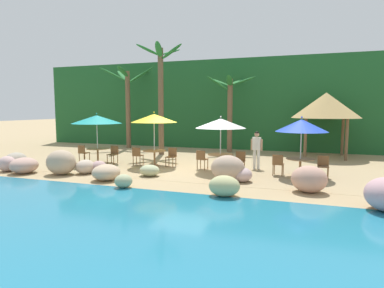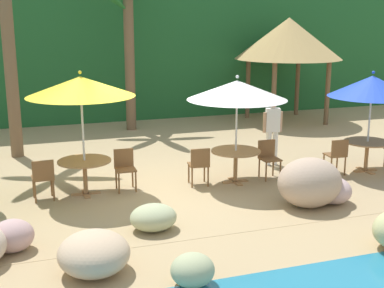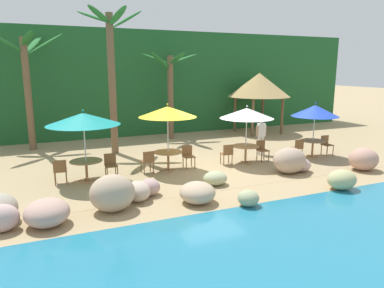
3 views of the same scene
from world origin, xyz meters
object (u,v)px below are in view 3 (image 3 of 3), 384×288
at_px(dining_table_blue, 313,143).
at_px(dining_table_white, 246,149).
at_px(umbrella_blue, 315,111).
at_px(palm_tree_second, 112,63).
at_px(umbrella_teal, 83,119).
at_px(chair_yellow_inland, 148,160).
at_px(umbrella_white, 247,113).
at_px(waiter_in_white, 261,133).
at_px(palm_tree_third, 170,82).
at_px(chair_blue_seaward, 326,144).
at_px(chair_white_inland, 227,153).
at_px(umbrella_yellow, 168,112).
at_px(palapa_hut, 259,85).
at_px(chair_yellow_seaward, 188,155).
at_px(dining_table_teal, 86,164).
at_px(dining_table_yellow, 168,155).
at_px(chair_teal_seaward, 111,164).
at_px(chair_blue_inland, 298,147).
at_px(palm_tree_nearest, 26,72).
at_px(chair_teal_inland, 60,170).
at_px(chair_white_seaward, 262,149).

bearing_deg(dining_table_blue, dining_table_white, 176.51).
relative_size(umbrella_blue, palm_tree_second, 0.38).
bearing_deg(umbrella_teal, chair_yellow_inland, 1.20).
xyz_separation_m(umbrella_white, waiter_in_white, (1.41, 1.01, -1.09)).
xyz_separation_m(chair_yellow_inland, palm_tree_third, (3.10, 6.19, 2.64)).
bearing_deg(chair_blue_seaward, umbrella_blue, -174.35).
height_order(dining_table_white, umbrella_blue, umbrella_blue).
distance_m(umbrella_teal, chair_white_inland, 5.73).
distance_m(umbrella_yellow, chair_yellow_inland, 1.95).
relative_size(dining_table_blue, palm_tree_second, 0.17).
relative_size(umbrella_teal, palapa_hut, 0.68).
distance_m(chair_blue_seaward, waiter_in_white, 3.01).
xyz_separation_m(umbrella_white, palapa_hut, (4.49, 5.97, 0.80)).
bearing_deg(chair_yellow_seaward, chair_white_inland, -11.02).
relative_size(dining_table_teal, palm_tree_third, 0.23).
bearing_deg(dining_table_yellow, chair_teal_seaward, -177.49).
relative_size(umbrella_teal, chair_white_inland, 2.88).
bearing_deg(dining_table_teal, palm_tree_third, 49.64).
height_order(umbrella_blue, palapa_hut, palapa_hut).
bearing_deg(dining_table_yellow, dining_table_white, -4.17).
relative_size(chair_blue_inland, palm_tree_nearest, 0.16).
height_order(dining_table_teal, palm_tree_nearest, palm_tree_nearest).
distance_m(chair_teal_seaward, dining_table_yellow, 2.20).
bearing_deg(chair_white_inland, palm_tree_nearest, 139.51).
relative_size(dining_table_white, umbrella_blue, 0.46).
xyz_separation_m(dining_table_white, palm_tree_second, (-4.60, 3.91, 3.47)).
height_order(umbrella_white, chair_blue_inland, umbrella_white).
bearing_deg(dining_table_teal, dining_table_white, -0.51).
xyz_separation_m(chair_teal_seaward, chair_teal_inland, (-1.70, -0.12, 0.00)).
bearing_deg(umbrella_blue, chair_blue_seaward, 5.65).
xyz_separation_m(dining_table_teal, palm_tree_third, (5.30, 6.24, 2.54)).
relative_size(dining_table_yellow, chair_blue_inland, 1.26).
relative_size(chair_white_seaward, chair_white_inland, 1.00).
distance_m(dining_table_blue, chair_blue_seaward, 0.86).
bearing_deg(umbrella_teal, chair_blue_seaward, -0.95).
bearing_deg(dining_table_teal, chair_yellow_seaward, 3.77).
relative_size(chair_white_seaward, palm_tree_third, 0.18).
distance_m(dining_table_teal, palm_tree_second, 5.47).
relative_size(chair_blue_seaward, palm_tree_third, 0.18).
distance_m(chair_teal_seaward, palm_tree_second, 5.27).
bearing_deg(dining_table_yellow, chair_white_seaward, -2.12).
relative_size(chair_white_seaward, chair_blue_seaward, 1.00).
bearing_deg(umbrella_white, palm_tree_nearest, 142.59).
height_order(chair_yellow_seaward, chair_blue_inland, same).
distance_m(umbrella_yellow, palm_tree_third, 6.52).
height_order(palm_tree_nearest, palm_tree_second, palm_tree_second).
bearing_deg(umbrella_blue, palapa_hut, 79.22).
height_order(chair_white_inland, palm_tree_third, palm_tree_third).
height_order(umbrella_blue, chair_blue_inland, umbrella_blue).
distance_m(umbrella_white, palm_tree_nearest, 10.36).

